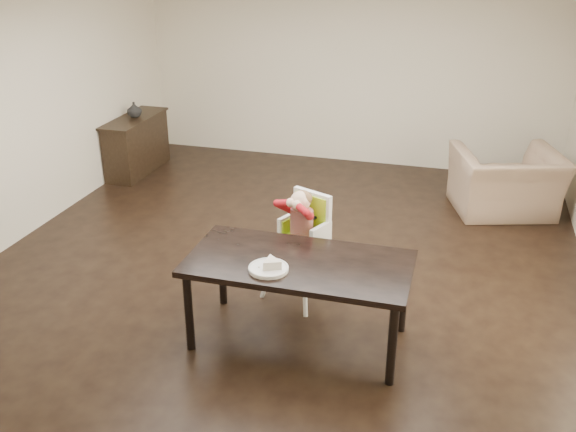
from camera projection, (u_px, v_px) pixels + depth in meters
name	position (u px, v px, depth m)	size (l,w,h in m)	color
ground	(281.00, 268.00, 6.58)	(7.00, 7.00, 0.00)	black
room_walls	(280.00, 88.00, 5.82)	(6.02, 7.02, 2.71)	beige
dining_table	(299.00, 269.00, 5.16)	(1.80, 0.90, 0.75)	black
high_chair	(303.00, 222.00, 5.80)	(0.59, 0.59, 1.07)	white
plate	(270.00, 267.00, 4.98)	(0.32, 0.32, 0.09)	white
armchair	(507.00, 172.00, 7.67)	(1.19, 0.77, 1.04)	#A18266
sideboard	(137.00, 145.00, 9.04)	(0.44, 1.26, 0.79)	black
vase	(134.00, 110.00, 8.87)	(0.20, 0.21, 0.20)	#99999E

